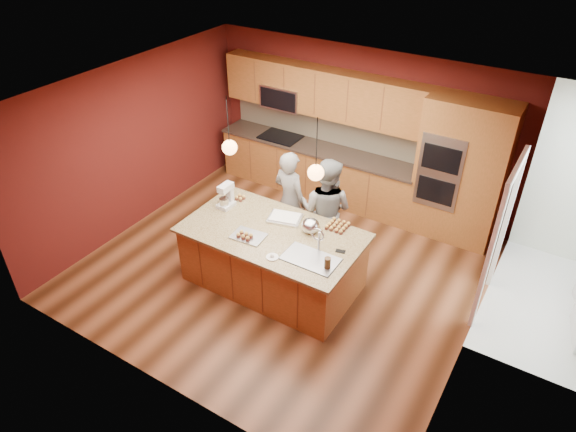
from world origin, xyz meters
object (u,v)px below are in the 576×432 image
Objects in this scene: island at (274,258)px; person_left at (290,200)px; mixing_bowl at (311,226)px; person_right at (326,210)px; stand_mixer at (226,197)px.

island is 1.05m from person_left.
person_right is at bearing 99.76° from mixing_bowl.
person_left is at bearing 137.67° from mixing_bowl.
stand_mixer is at bearing 168.37° from island.
person_right reaches higher than mixing_bowl.
person_right is at bearing 32.64° from stand_mixer.
mixing_bowl is at bearing 4.98° from stand_mixer.
person_right reaches higher than person_left.
person_left is at bearing 51.73° from stand_mixer.
person_left is (-0.31, 0.94, 0.35)m from island.
person_right is at bearing 71.69° from island.
person_right is (0.31, 0.94, 0.37)m from island.
island is 6.79× the size of stand_mixer.
mixing_bowl is at bearing 94.58° from person_right.
person_left is 1.01m from stand_mixer.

